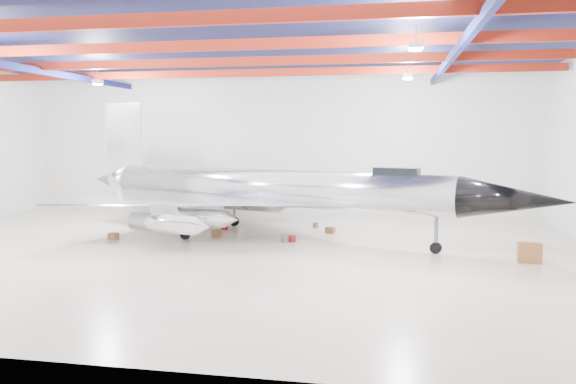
# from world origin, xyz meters

# --- Properties ---
(floor) EXTENTS (40.00, 40.00, 0.00)m
(floor) POSITION_xyz_m (0.00, 0.00, 0.00)
(floor) COLOR #B7AB92
(floor) RESTS_ON ground
(wall_back) EXTENTS (40.00, 0.00, 40.00)m
(wall_back) POSITION_xyz_m (0.00, 15.00, 5.50)
(wall_back) COLOR silver
(wall_back) RESTS_ON floor
(ceiling) EXTENTS (40.00, 40.00, 0.00)m
(ceiling) POSITION_xyz_m (0.00, 0.00, 11.00)
(ceiling) COLOR #0A0F38
(ceiling) RESTS_ON wall_back
(ceiling_structure) EXTENTS (39.50, 29.50, 1.08)m
(ceiling_structure) POSITION_xyz_m (0.00, 0.00, 10.32)
(ceiling_structure) COLOR maroon
(ceiling_structure) RESTS_ON ceiling
(jet_aircraft) EXTENTS (30.08, 21.76, 8.39)m
(jet_aircraft) POSITION_xyz_m (2.02, 4.25, 2.75)
(jet_aircraft) COLOR silver
(jet_aircraft) RESTS_ON floor
(desk) EXTENTS (1.10, 0.57, 1.00)m
(desk) POSITION_xyz_m (15.90, 0.13, 0.50)
(desk) COLOR brown
(desk) RESTS_ON floor
(crate_ply) EXTENTS (0.63, 0.55, 0.38)m
(crate_ply) POSITION_xyz_m (-7.16, 2.10, 0.19)
(crate_ply) COLOR olive
(crate_ply) RESTS_ON floor
(toolbox_red) EXTENTS (0.44, 0.36, 0.30)m
(toolbox_red) POSITION_xyz_m (-1.56, 6.55, 0.15)
(toolbox_red) COLOR maroon
(toolbox_red) RESTS_ON floor
(engine_drum) EXTENTS (0.53, 0.53, 0.43)m
(engine_drum) POSITION_xyz_m (3.12, 3.12, 0.21)
(engine_drum) COLOR #59595B
(engine_drum) RESTS_ON floor
(parts_bin) EXTENTS (0.67, 0.59, 0.39)m
(parts_bin) POSITION_xyz_m (5.41, 6.54, 0.20)
(parts_bin) COLOR olive
(parts_bin) RESTS_ON floor
(crate_small) EXTENTS (0.40, 0.36, 0.24)m
(crate_small) POSITION_xyz_m (-5.52, 7.48, 0.12)
(crate_small) COLOR #59595B
(crate_small) RESTS_ON floor
(tool_chest) EXTENTS (0.54, 0.54, 0.37)m
(tool_chest) POSITION_xyz_m (3.53, 3.26, 0.19)
(tool_chest) COLOR maroon
(tool_chest) RESTS_ON floor
(oil_barrel) EXTENTS (0.58, 0.47, 0.41)m
(oil_barrel) POSITION_xyz_m (-1.31, 4.07, 0.20)
(oil_barrel) COLOR olive
(oil_barrel) RESTS_ON floor
(spares_box) EXTENTS (0.43, 0.43, 0.35)m
(spares_box) POSITION_xyz_m (4.20, 8.53, 0.17)
(spares_box) COLOR #59595B
(spares_box) RESTS_ON floor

